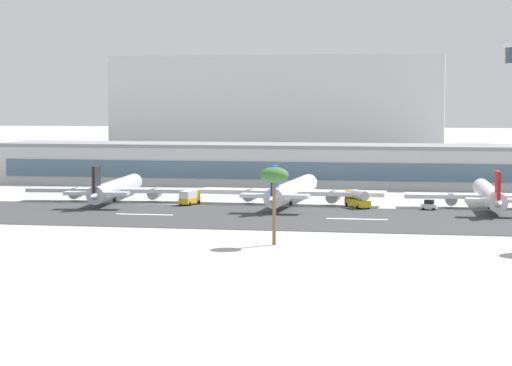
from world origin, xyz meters
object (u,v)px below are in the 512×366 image
object	(u,v)px
distant_hotel_block	(277,109)
airliner_black_tail_gate_0	(114,189)
service_baggage_tug_2	(429,205)
palm_tree_3	(274,177)
terminal_building	(319,165)
service_box_truck_0	(190,197)
airliner_navy_tail_gate_1	(291,191)
service_fuel_truck_1	(358,199)
airliner_red_tail_gate_2	(490,195)

from	to	relation	value
distant_hotel_block	airliner_black_tail_gate_0	world-z (taller)	distant_hotel_block
distant_hotel_block	service_baggage_tug_2	xyz separation A→B (m)	(61.96, -173.28, -19.12)
airliner_black_tail_gate_0	palm_tree_3	distance (m)	79.01
distant_hotel_block	airliner_black_tail_gate_0	xyz separation A→B (m)	(-9.35, -168.66, -17.21)
terminal_building	service_box_truck_0	world-z (taller)	terminal_building
airliner_navy_tail_gate_1	service_fuel_truck_1	bearing A→B (deg)	-98.60
airliner_black_tail_gate_0	service_baggage_tug_2	size ratio (longest dim) A/B	12.95
airliner_navy_tail_gate_1	service_baggage_tug_2	xyz separation A→B (m)	(30.37, -4.61, -2.12)
airliner_navy_tail_gate_1	service_baggage_tug_2	bearing A→B (deg)	-96.51
airliner_red_tail_gate_2	service_fuel_truck_1	bearing A→B (deg)	93.45
airliner_red_tail_gate_2	service_baggage_tug_2	distance (m)	13.78
airliner_navy_tail_gate_1	service_fuel_truck_1	size ratio (longest dim) A/B	5.48
terminal_building	airliner_navy_tail_gate_1	world-z (taller)	terminal_building
distant_hotel_block	palm_tree_3	world-z (taller)	distant_hotel_block
airliner_navy_tail_gate_1	airliner_black_tail_gate_0	bearing A→B (deg)	92.10
service_fuel_truck_1	service_baggage_tug_2	distance (m)	15.48
airliner_red_tail_gate_2	service_baggage_tug_2	bearing A→B (deg)	108.51
terminal_building	airliner_black_tail_gate_0	xyz separation A→B (m)	(-40.23, -54.63, -2.69)
distant_hotel_block	airliner_black_tail_gate_0	bearing A→B (deg)	-93.17
service_box_truck_0	service_fuel_truck_1	distance (m)	37.25
terminal_building	airliner_navy_tail_gate_1	size ratio (longest dim) A/B	3.77
distant_hotel_block	airliner_red_tail_gate_2	distance (m)	184.84
distant_hotel_block	airliner_red_tail_gate_2	xyz separation A→B (m)	(74.63, -168.22, -17.22)
distant_hotel_block	service_fuel_truck_1	size ratio (longest dim) A/B	14.70
airliner_navy_tail_gate_1	palm_tree_3	world-z (taller)	palm_tree_3
airliner_red_tail_gate_2	service_box_truck_0	distance (m)	65.41
terminal_building	airliner_black_tail_gate_0	distance (m)	67.90
airliner_navy_tail_gate_1	palm_tree_3	size ratio (longest dim) A/B	3.81
service_fuel_truck_1	service_baggage_tug_2	world-z (taller)	service_fuel_truck_1
airliner_black_tail_gate_0	airliner_navy_tail_gate_1	distance (m)	40.94
terminal_building	airliner_black_tail_gate_0	bearing A→B (deg)	-126.37
terminal_building	service_box_truck_0	xyz separation A→B (m)	(-21.50, -58.45, -3.87)
airliner_black_tail_gate_0	service_box_truck_0	size ratio (longest dim) A/B	6.97
airliner_black_tail_gate_0	service_box_truck_0	distance (m)	19.15
distant_hotel_block	terminal_building	bearing A→B (deg)	-74.85
airliner_red_tail_gate_2	service_box_truck_0	xyz separation A→B (m)	(-65.26, -4.26, -1.16)
airliner_navy_tail_gate_1	service_box_truck_0	xyz separation A→B (m)	(-22.22, -3.81, -1.38)
distant_hotel_block	airliner_navy_tail_gate_1	distance (m)	172.45
terminal_building	palm_tree_3	world-z (taller)	palm_tree_3
service_box_truck_0	service_fuel_truck_1	xyz separation A→B (m)	(37.24, 0.97, 0.24)
airliner_navy_tail_gate_1	terminal_building	bearing A→B (deg)	2.86
airliner_black_tail_gate_0	service_baggage_tug_2	bearing A→B (deg)	-98.94
airliner_black_tail_gate_0	airliner_red_tail_gate_2	world-z (taller)	airliner_black_tail_gate_0
service_baggage_tug_2	airliner_navy_tail_gate_1	bearing A→B (deg)	-177.96
service_box_truck_0	palm_tree_3	xyz separation A→B (m)	(29.11, -58.55, 9.13)
terminal_building	service_fuel_truck_1	bearing A→B (deg)	-74.69
airliner_navy_tail_gate_1	service_baggage_tug_2	size ratio (longest dim) A/B	13.86
service_fuel_truck_1	airliner_black_tail_gate_0	bearing A→B (deg)	58.53
service_baggage_tug_2	palm_tree_3	world-z (taller)	palm_tree_3
distant_hotel_block	service_fuel_truck_1	world-z (taller)	distant_hotel_block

